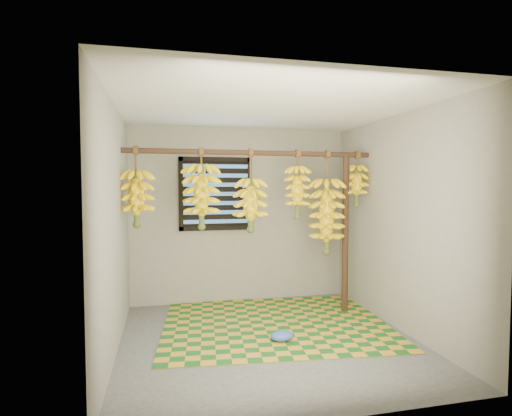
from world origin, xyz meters
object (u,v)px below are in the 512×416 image
object	(u,v)px
plastic_bag	(282,336)
banana_bunch_f	(357,186)
banana_bunch_b	(201,197)
banana_bunch_e	(327,216)
banana_bunch_c	(251,205)
woven_mat	(275,323)
banana_bunch_d	(297,192)
support_post	(345,234)
banana_bunch_a	(136,199)

from	to	relation	value
plastic_bag	banana_bunch_f	bearing A→B (deg)	32.77
banana_bunch_b	banana_bunch_e	bearing A→B (deg)	0.00
banana_bunch_c	plastic_bag	bearing A→B (deg)	-78.76
woven_mat	banana_bunch_d	bearing A→B (deg)	35.75
support_post	banana_bunch_b	xyz separation A→B (m)	(-1.82, 0.00, 0.48)
banana_bunch_d	banana_bunch_e	world-z (taller)	same
plastic_bag	banana_bunch_b	bearing A→B (deg)	133.26
support_post	banana_bunch_c	distance (m)	1.29
plastic_bag	banana_bunch_c	xyz separation A→B (m)	(-0.16, 0.79, 1.32)
support_post	woven_mat	size ratio (longest dim) A/B	0.78
banana_bunch_e	banana_bunch_a	bearing A→B (deg)	180.00
support_post	banana_bunch_c	bearing A→B (deg)	180.00
support_post	banana_bunch_f	size ratio (longest dim) A/B	2.84
plastic_bag	support_post	bearing A→B (deg)	36.26
banana_bunch_a	banana_bunch_c	size ratio (longest dim) A/B	0.91
plastic_bag	banana_bunch_b	size ratio (longest dim) A/B	0.26
banana_bunch_f	banana_bunch_e	bearing A→B (deg)	180.00
plastic_bag	banana_bunch_d	world-z (taller)	banana_bunch_d
plastic_bag	banana_bunch_f	distance (m)	2.13
banana_bunch_e	support_post	bearing A→B (deg)	0.00
banana_bunch_b	banana_bunch_f	distance (m)	1.97
plastic_bag	banana_bunch_a	world-z (taller)	banana_bunch_a
woven_mat	banana_bunch_b	world-z (taller)	banana_bunch_b
banana_bunch_d	banana_bunch_e	distance (m)	0.49
banana_bunch_a	banana_bunch_d	world-z (taller)	same
woven_mat	banana_bunch_a	size ratio (longest dim) A/B	2.84
banana_bunch_e	banana_bunch_f	bearing A→B (deg)	0.00
support_post	woven_mat	xyz separation A→B (m)	(-1.00, -0.25, -0.99)
woven_mat	banana_bunch_a	distance (m)	2.14
banana_bunch_b	banana_bunch_e	xyz separation A→B (m)	(1.56, 0.00, -0.26)
banana_bunch_c	banana_bunch_e	size ratio (longest dim) A/B	0.76
banana_bunch_d	banana_bunch_f	world-z (taller)	same
woven_mat	banana_bunch_e	size ratio (longest dim) A/B	1.98
woven_mat	banana_bunch_d	world-z (taller)	banana_bunch_d
woven_mat	banana_bunch_f	size ratio (longest dim) A/B	3.62
plastic_bag	banana_bunch_d	size ratio (longest dim) A/B	0.29
support_post	banana_bunch_e	world-z (taller)	banana_bunch_e
woven_mat	banana_bunch_e	distance (m)	1.45
banana_bunch_d	support_post	bearing A→B (deg)	0.00
support_post	banana_bunch_f	bearing A→B (deg)	0.00
woven_mat	support_post	bearing A→B (deg)	14.32
plastic_bag	banana_bunch_a	bearing A→B (deg)	151.76
support_post	plastic_bag	world-z (taller)	support_post
banana_bunch_c	banana_bunch_e	distance (m)	0.99
plastic_bag	banana_bunch_e	xyz separation A→B (m)	(0.82, 0.79, 1.16)
support_post	banana_bunch_a	size ratio (longest dim) A/B	2.23
support_post	banana_bunch_b	size ratio (longest dim) A/B	2.13
plastic_bag	banana_bunch_b	distance (m)	1.79
banana_bunch_b	banana_bunch_c	world-z (taller)	same
banana_bunch_a	woven_mat	bearing A→B (deg)	-9.33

